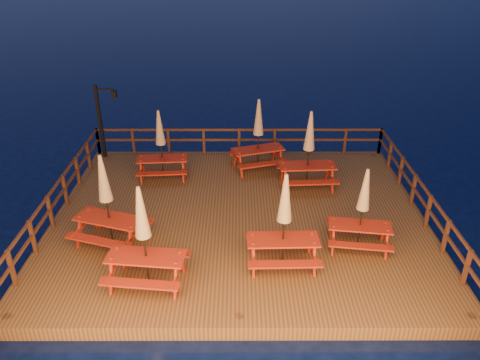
{
  "coord_description": "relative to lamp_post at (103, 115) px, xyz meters",
  "views": [
    {
      "loc": [
        -0.0,
        -13.03,
        8.54
      ],
      "look_at": [
        0.03,
        0.6,
        1.36
      ],
      "focal_mm": 35.0,
      "sensor_mm": 36.0,
      "label": 1
    }
  ],
  "objects": [
    {
      "name": "picnic_table_1",
      "position": [
        2.53,
        -1.87,
        -0.42
      ],
      "size": [
        1.95,
        1.65,
        2.64
      ],
      "rotation": [
        0.0,
        0.0,
        0.07
      ],
      "color": "maroon",
      "rests_on": "deck"
    },
    {
      "name": "picnic_table_0",
      "position": [
        6.58,
        -7.14,
        -0.34
      ],
      "size": [
        2.0,
        1.66,
        2.8
      ],
      "rotation": [
        0.0,
        0.0,
        0.02
      ],
      "color": "maroon",
      "rests_on": "deck"
    },
    {
      "name": "picnic_table_4",
      "position": [
        7.83,
        -2.62,
        -0.3
      ],
      "size": [
        2.1,
        1.76,
        2.87
      ],
      "rotation": [
        0.0,
        0.0,
        0.06
      ],
      "color": "maroon",
      "rests_on": "deck"
    },
    {
      "name": "picnic_table_6",
      "position": [
        1.62,
        -6.11,
        -0.31
      ],
      "size": [
        2.41,
        2.18,
        2.86
      ],
      "rotation": [
        0.0,
        0.0,
        -0.32
      ],
      "color": "maroon",
      "rests_on": "deck"
    },
    {
      "name": "deck",
      "position": [
        5.39,
        -4.55,
        -2.0
      ],
      "size": [
        12.0,
        10.0,
        0.4
      ],
      "primitive_type": "cube",
      "color": "#4E2D19",
      "rests_on": "ground"
    },
    {
      "name": "picnic_table_5",
      "position": [
        6.11,
        -1.15,
        -0.33
      ],
      "size": [
        2.36,
        2.13,
        2.82
      ],
      "rotation": [
        0.0,
        0.0,
        0.31
      ],
      "color": "maroon",
      "rests_on": "deck"
    },
    {
      "name": "picnic_table_3",
      "position": [
        8.86,
        -6.35,
        -0.47
      ],
      "size": [
        1.97,
        1.7,
        2.55
      ],
      "rotation": [
        0.0,
        0.0,
        -0.14
      ],
      "color": "maroon",
      "rests_on": "deck"
    },
    {
      "name": "ground",
      "position": [
        5.39,
        -4.55,
        -2.2
      ],
      "size": [
        500.0,
        500.0,
        0.0
      ],
      "primitive_type": "plane",
      "color": "black",
      "rests_on": "ground"
    },
    {
      "name": "lamp_post",
      "position": [
        0.0,
        0.0,
        0.0
      ],
      "size": [
        0.85,
        0.18,
        3.0
      ],
      "color": "black",
      "rests_on": "deck"
    },
    {
      "name": "picnic_table_2",
      "position": [
        3.0,
        -7.91,
        -0.31
      ],
      "size": [
        2.17,
        1.86,
        2.87
      ],
      "rotation": [
        0.0,
        0.0,
        -0.11
      ],
      "color": "maroon",
      "rests_on": "deck"
    },
    {
      "name": "railing",
      "position": [
        5.39,
        -2.77,
        -1.03
      ],
      "size": [
        11.8,
        9.75,
        1.1
      ],
      "color": "#382012",
      "rests_on": "deck"
    },
    {
      "name": "deck_piles",
      "position": [
        5.39,
        -4.55,
        -2.5
      ],
      "size": [
        11.44,
        9.44,
        1.4
      ],
      "color": "#382012",
      "rests_on": "ground"
    }
  ]
}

